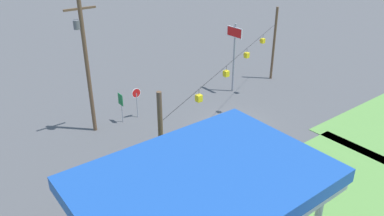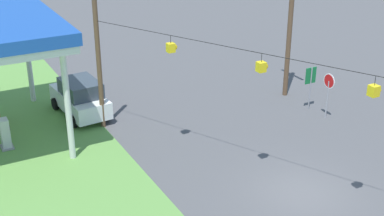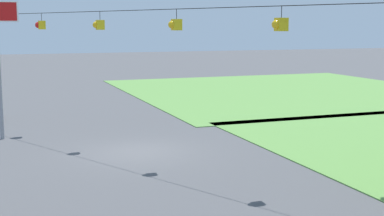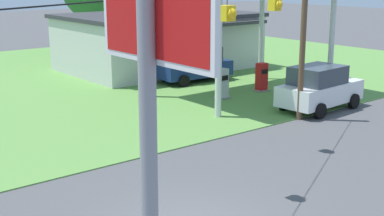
{
  "view_description": "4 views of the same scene",
  "coord_description": "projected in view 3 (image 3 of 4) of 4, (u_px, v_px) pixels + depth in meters",
  "views": [
    {
      "loc": [
        18.07,
        18.22,
        13.85
      ],
      "look_at": [
        4.48,
        0.52,
        3.0
      ],
      "focal_mm": 35.0,
      "sensor_mm": 36.0,
      "label": 1
    },
    {
      "loc": [
        -14.11,
        12.79,
        11.97
      ],
      "look_at": [
        4.4,
        2.75,
        2.67
      ],
      "focal_mm": 50.0,
      "sensor_mm": 36.0,
      "label": 2
    },
    {
      "loc": [
        20.2,
        -5.13,
        4.96
      ],
      "look_at": [
        4.96,
        0.48,
        2.47
      ],
      "focal_mm": 50.0,
      "sensor_mm": 36.0,
      "label": 3
    },
    {
      "loc": [
        -7.37,
        -9.28,
        5.98
      ],
      "look_at": [
        2.89,
        3.6,
        1.85
      ],
      "focal_mm": 50.0,
      "sensor_mm": 36.0,
      "label": 4
    }
  ],
  "objects": [
    {
      "name": "signal_span_gantry",
      "position": [
        136.0,
        53.0,
        20.64
      ],
      "size": [
        19.86,
        10.24,
        7.12
      ],
      "color": "brown",
      "rests_on": "ground"
    },
    {
      "name": "ground_plane",
      "position": [
        138.0,
        152.0,
        21.24
      ],
      "size": [
        160.0,
        160.0,
        0.0
      ],
      "primitive_type": "plane",
      "color": "#4C4C4F"
    },
    {
      "name": "grass_verge_opposite_corner",
      "position": [
        286.0,
        90.0,
        41.54
      ],
      "size": [
        24.0,
        24.0,
        0.04
      ],
      "primitive_type": "cube",
      "color": "#5B8E42",
      "rests_on": "ground"
    }
  ]
}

